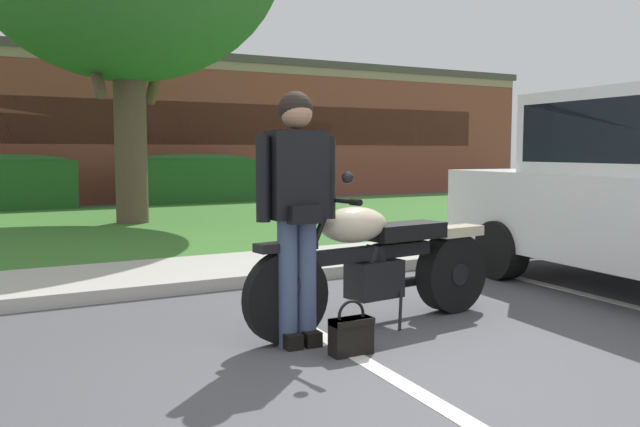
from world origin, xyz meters
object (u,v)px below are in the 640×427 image
at_px(motorcycle, 385,261).
at_px(handbag, 351,333).
at_px(hedge_center_right, 194,178).
at_px(hedge_center_left, 2,182).
at_px(brick_building, 101,130).
at_px(rider_person, 297,199).

relative_size(motorcycle, handbag, 6.23).
relative_size(motorcycle, hedge_center_right, 0.73).
distance_m(hedge_center_left, hedge_center_right, 4.24).
relative_size(hedge_center_left, brick_building, 0.12).
bearing_deg(hedge_center_left, hedge_center_right, 0.00).
xyz_separation_m(motorcycle, rider_person, (-0.83, -0.16, 0.51)).
height_order(rider_person, handbag, rider_person).
relative_size(hedge_center_right, brick_building, 0.12).
height_order(motorcycle, handbag, motorcycle).
distance_m(motorcycle, brick_building, 17.44).
xyz_separation_m(rider_person, hedge_center_left, (-0.92, 11.80, -0.34)).
height_order(handbag, hedge_center_left, hedge_center_left).
bearing_deg(motorcycle, hedge_center_right, 77.96).
xyz_separation_m(hedge_center_left, hedge_center_right, (4.24, 0.00, 0.00)).
relative_size(rider_person, hedge_center_right, 0.56).
bearing_deg(motorcycle, hedge_center_left, 98.57).
distance_m(handbag, hedge_center_right, 12.58).
height_order(hedge_center_right, brick_building, brick_building).
bearing_deg(handbag, motorcycle, 40.15).
height_order(motorcycle, rider_person, rider_person).
xyz_separation_m(handbag, hedge_center_left, (-1.12, 12.18, 0.51)).
xyz_separation_m(rider_person, brick_building, (2.29, 17.48, 0.94)).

